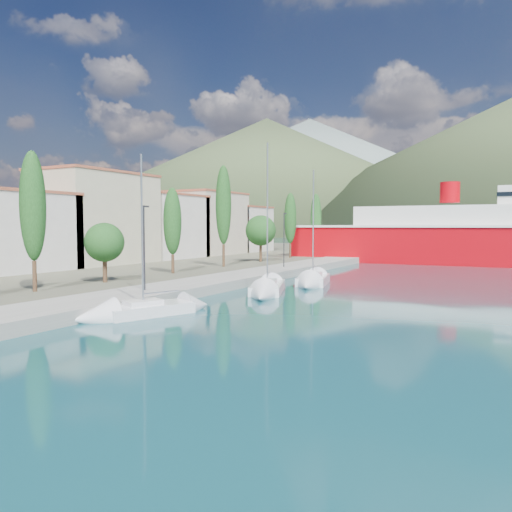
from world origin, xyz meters
The scene contains 9 objects.
ground centered at (0.00, 120.00, 0.00)m, with size 1400.00×1400.00×0.00m, color #12444D.
quay centered at (-9.00, 26.00, 0.40)m, with size 5.00×88.00×0.80m, color gray.
land_strip centered at (-47.00, 36.00, 0.35)m, with size 70.00×148.00×0.70m, color #565644.
town_buildings centered at (-32.00, 36.91, 5.57)m, with size 9.20×69.20×11.30m.
tree_row centered at (-15.80, 32.55, 5.94)m, with size 4.00×62.12×11.67m.
lamp_posts centered at (-9.00, 14.39, 4.08)m, with size 0.15×44.95×6.06m.
sailboat_near centered at (-5.58, 7.79, 0.29)m, with size 4.69×7.60×10.50m.
sailboat_mid centered at (-2.70, 20.35, 0.31)m, with size 5.50×9.24×12.95m.
sailboat_far centered at (-1.89, 27.55, 0.32)m, with size 4.36×8.19×11.49m.
Camera 1 is at (15.19, -13.62, 5.41)m, focal length 35.00 mm.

